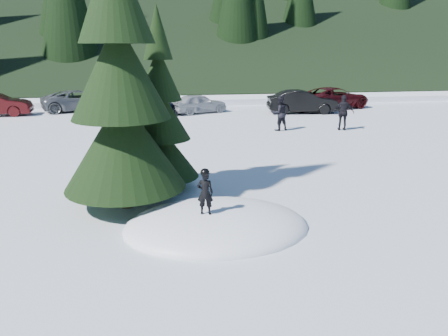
{
  "coord_description": "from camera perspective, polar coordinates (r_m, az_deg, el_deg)",
  "views": [
    {
      "loc": [
        -1.36,
        -9.67,
        4.22
      ],
      "look_at": [
        0.39,
        1.33,
        1.1
      ],
      "focal_mm": 35.0,
      "sensor_mm": 36.0,
      "label": 1
    }
  ],
  "objects": [
    {
      "name": "ground",
      "position": [
        10.64,
        -0.98,
        -7.72
      ],
      "size": [
        200.0,
        200.0,
        0.0
      ],
      "primitive_type": "plane",
      "color": "white",
      "rests_on": "ground"
    },
    {
      "name": "snow_mound",
      "position": [
        10.64,
        -0.98,
        -7.72
      ],
      "size": [
        4.48,
        3.52,
        0.96
      ],
      "primitive_type": "ellipsoid",
      "color": "white",
      "rests_on": "ground"
    },
    {
      "name": "spruce_tall",
      "position": [
        11.54,
        -13.45,
        10.75
      ],
      "size": [
        3.2,
        3.2,
        8.6
      ],
      "color": "black",
      "rests_on": "ground"
    },
    {
      "name": "spruce_short",
      "position": [
        13.04,
        -8.29,
        6.14
      ],
      "size": [
        2.2,
        2.2,
        5.37
      ],
      "color": "black",
      "rests_on": "ground"
    },
    {
      "name": "child_skier",
      "position": [
        9.98,
        -2.47,
        -3.26
      ],
      "size": [
        0.42,
        0.32,
        1.01
      ],
      "primitive_type": "imported",
      "rotation": [
        0.0,
        0.0,
        2.9
      ],
      "color": "black",
      "rests_on": "snow_mound"
    },
    {
      "name": "adult_0",
      "position": [
        22.75,
        7.25,
        7.13
      ],
      "size": [
        1.02,
        0.88,
        1.8
      ],
      "primitive_type": "imported",
      "rotation": [
        0.0,
        0.0,
        3.39
      ],
      "color": "black",
      "rests_on": "ground"
    },
    {
      "name": "adult_1",
      "position": [
        23.47,
        15.32,
        6.98
      ],
      "size": [
        1.14,
        0.72,
        1.82
      ],
      "primitive_type": "imported",
      "rotation": [
        0.0,
        0.0,
        2.86
      ],
      "color": "black",
      "rests_on": "ground"
    },
    {
      "name": "car_2",
      "position": [
        31.25,
        -18.28,
        8.38
      ],
      "size": [
        5.43,
        3.71,
        1.38
      ],
      "primitive_type": "imported",
      "rotation": [
        0.0,
        0.0,
        1.88
      ],
      "color": "#54585C",
      "rests_on": "ground"
    },
    {
      "name": "car_3",
      "position": [
        28.41,
        -11.35,
        8.28
      ],
      "size": [
        5.41,
        3.58,
        1.46
      ],
      "primitive_type": "imported",
      "rotation": [
        0.0,
        0.0,
        1.24
      ],
      "color": "black",
      "rests_on": "ground"
    },
    {
      "name": "car_4",
      "position": [
        28.68,
        -3.32,
        8.42
      ],
      "size": [
        3.98,
        2.81,
        1.26
      ],
      "primitive_type": "imported",
      "rotation": [
        0.0,
        0.0,
        1.97
      ],
      "color": "#9EA2A6",
      "rests_on": "ground"
    },
    {
      "name": "car_5",
      "position": [
        29.07,
        10.2,
        8.52
      ],
      "size": [
        4.64,
        2.03,
        1.48
      ],
      "primitive_type": "imported",
      "rotation": [
        0.0,
        0.0,
        1.47
      ],
      "color": "black",
      "rests_on": "ground"
    },
    {
      "name": "car_6",
      "position": [
        31.7,
        14.11,
        8.87
      ],
      "size": [
        5.85,
        4.2,
        1.48
      ],
      "primitive_type": "imported",
      "rotation": [
        0.0,
        0.0,
        1.94
      ],
      "color": "#34090C",
      "rests_on": "ground"
    }
  ]
}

